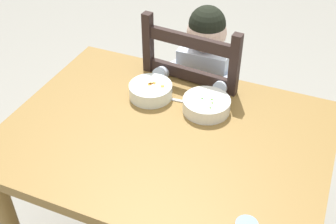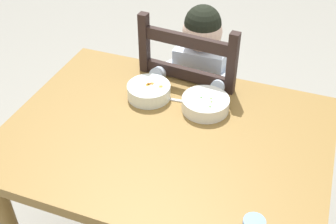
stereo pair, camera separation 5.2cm
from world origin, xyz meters
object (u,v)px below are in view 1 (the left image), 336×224
Objects in this scene: bowl_of_peas at (206,105)px; spoon at (171,99)px; child_figure at (202,79)px; bowl_of_carrots at (151,90)px; dining_table at (165,155)px; dining_chair at (200,109)px.

bowl_of_peas is 0.15m from spoon.
child_figure is 5.79× the size of bowl_of_carrots.
bowl_of_peas is at bearing 62.27° from dining_table.
bowl_of_carrots reaches higher than dining_table.
bowl_of_carrots is at bearing 127.70° from dining_table.
dining_chair is 5.44× the size of bowl_of_peas.
bowl_of_peas is at bearing -68.14° from dining_chair.
child_figure is 0.29m from spoon.
bowl_of_peas is 1.06× the size of bowl_of_carrots.
child_figure is at bearing 83.10° from spoon.
dining_chair reaches higher than bowl_of_peas.
bowl_of_peas is at bearing -4.21° from spoon.
dining_chair reaches higher than bowl_of_carrots.
child_figure reaches higher than spoon.
dining_table is 0.47m from child_figure.
spoon is at bearing -96.90° from child_figure.
child_figure is 0.33m from bowl_of_peas.
dining_chair reaches higher than spoon.
dining_chair is at bearing 111.86° from bowl_of_peas.
spoon is (-0.06, 0.19, 0.11)m from dining_table.
bowl_of_peas is (0.09, 0.18, 0.14)m from dining_table.
bowl_of_peas is at bearing -0.02° from bowl_of_carrots.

